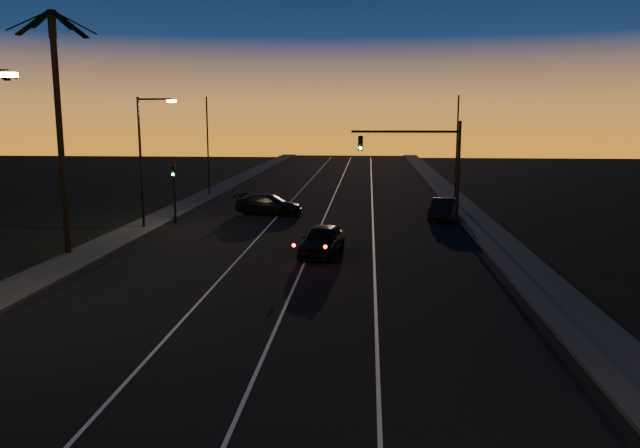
# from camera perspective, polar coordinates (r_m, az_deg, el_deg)

# --- Properties ---
(road) EXTENTS (20.00, 170.00, 0.01)m
(road) POSITION_cam_1_polar(r_m,az_deg,el_deg) (32.24, -2.17, -3.24)
(road) COLOR black
(road) RESTS_ON ground
(sidewalk_left) EXTENTS (2.40, 170.00, 0.16)m
(sidewalk_left) POSITION_cam_1_polar(r_m,az_deg,el_deg) (35.30, -20.56, -2.60)
(sidewalk_left) COLOR #343431
(sidewalk_left) RESTS_ON ground
(sidewalk_right) EXTENTS (2.40, 170.00, 0.16)m
(sidewalk_right) POSITION_cam_1_polar(r_m,az_deg,el_deg) (32.89, 17.64, -3.31)
(sidewalk_right) COLOR #343431
(sidewalk_right) RESTS_ON ground
(lane_stripe_left) EXTENTS (0.12, 160.00, 0.01)m
(lane_stripe_left) POSITION_cam_1_polar(r_m,az_deg,el_deg) (32.72, -7.40, -3.11)
(lane_stripe_left) COLOR silver
(lane_stripe_left) RESTS_ON road
(lane_stripe_mid) EXTENTS (0.12, 160.00, 0.01)m
(lane_stripe_mid) POSITION_cam_1_polar(r_m,az_deg,el_deg) (32.19, -1.28, -3.24)
(lane_stripe_mid) COLOR silver
(lane_stripe_mid) RESTS_ON road
(lane_stripe_right) EXTENTS (0.12, 160.00, 0.01)m
(lane_stripe_right) POSITION_cam_1_polar(r_m,az_deg,el_deg) (32.03, 4.97, -3.34)
(lane_stripe_right) COLOR silver
(lane_stripe_right) RESTS_ON road
(palm_far) EXTENTS (4.25, 4.16, 12.53)m
(palm_far) POSITION_cam_1_polar(r_m,az_deg,el_deg) (34.99, -22.82, 9.59)
(palm_far) COLOR black
(palm_far) RESTS_ON ground
(streetlight_left_far) EXTENTS (2.55, 0.26, 8.50)m
(streetlight_left_far) POSITION_cam_1_polar(r_m,az_deg,el_deg) (41.79, -15.72, 6.41)
(streetlight_left_far) COLOR black
(streetlight_left_far) RESTS_ON ground
(signal_mast) EXTENTS (7.10, 0.41, 7.00)m
(signal_mast) POSITION_cam_1_polar(r_m,az_deg,el_deg) (41.40, 9.33, 6.23)
(signal_mast) COLOR black
(signal_mast) RESTS_ON ground
(signal_post) EXTENTS (0.28, 0.37, 4.20)m
(signal_post) POSITION_cam_1_polar(r_m,az_deg,el_deg) (43.45, -13.21, 3.77)
(signal_post) COLOR black
(signal_post) RESTS_ON ground
(far_pole_left) EXTENTS (0.14, 0.14, 9.00)m
(far_pole_left) POSITION_cam_1_polar(r_m,az_deg,el_deg) (58.13, -10.22, 6.95)
(far_pole_left) COLOR black
(far_pole_left) RESTS_ON ground
(far_pole_right) EXTENTS (0.14, 0.14, 9.00)m
(far_pole_right) POSITION_cam_1_polar(r_m,az_deg,el_deg) (53.76, 12.40, 6.65)
(far_pole_right) COLOR black
(far_pole_right) RESTS_ON ground
(lead_car) EXTENTS (2.55, 5.38, 1.58)m
(lead_car) POSITION_cam_1_polar(r_m,az_deg,el_deg) (33.07, 0.18, -1.49)
(lead_car) COLOR black
(lead_car) RESTS_ON road
(right_car) EXTENTS (2.67, 4.82, 1.51)m
(right_car) POSITION_cam_1_polar(r_m,az_deg,el_deg) (45.04, 11.23, 1.32)
(right_car) COLOR black
(right_car) RESTS_ON road
(cross_car) EXTENTS (5.45, 3.21, 1.48)m
(cross_car) POSITION_cam_1_polar(r_m,az_deg,el_deg) (46.87, -4.70, 1.79)
(cross_car) COLOR black
(cross_car) RESTS_ON road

